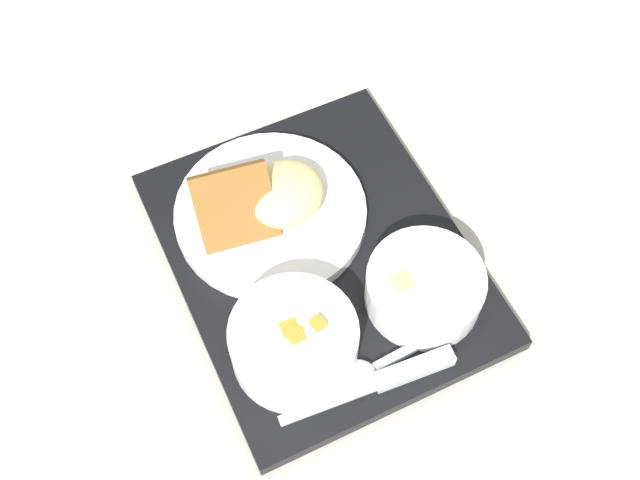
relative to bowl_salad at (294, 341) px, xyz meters
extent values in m
plane|color=#ADA89E|center=(0.10, -0.07, -0.05)|extent=(4.00, 4.00, 0.00)
cube|color=black|center=(0.10, -0.07, -0.04)|extent=(0.39, 0.33, 0.02)
cylinder|color=white|center=(0.00, 0.00, 0.00)|extent=(0.13, 0.13, 0.06)
torus|color=white|center=(0.00, 0.00, 0.02)|extent=(0.13, 0.13, 0.01)
cylinder|color=#9EC67A|center=(0.00, 0.00, 0.02)|extent=(0.06, 0.06, 0.02)
cylinder|color=#9EC67A|center=(0.02, 0.00, 0.01)|extent=(0.05, 0.05, 0.01)
cylinder|color=#9EC67A|center=(0.00, -0.02, 0.01)|extent=(0.05, 0.05, 0.02)
cylinder|color=#9EC67A|center=(0.03, 0.00, 0.01)|extent=(0.06, 0.06, 0.01)
cube|color=orange|center=(0.00, 0.00, 0.02)|extent=(0.02, 0.02, 0.01)
cube|color=orange|center=(0.00, 0.00, 0.02)|extent=(0.02, 0.02, 0.02)
cube|color=orange|center=(-0.01, 0.00, 0.02)|extent=(0.02, 0.02, 0.01)
cube|color=orange|center=(0.00, -0.02, 0.02)|extent=(0.02, 0.02, 0.02)
cylinder|color=white|center=(0.01, -0.15, -0.01)|extent=(0.12, 0.12, 0.05)
torus|color=white|center=(0.01, -0.15, 0.01)|extent=(0.12, 0.12, 0.01)
cylinder|color=#939E56|center=(0.01, -0.15, -0.01)|extent=(0.10, 0.10, 0.04)
cube|color=#B2C170|center=(0.02, -0.16, 0.01)|extent=(0.02, 0.02, 0.01)
cube|color=#B2C170|center=(0.01, -0.12, 0.01)|extent=(0.02, 0.02, 0.01)
cylinder|color=white|center=(0.16, -0.03, -0.02)|extent=(0.21, 0.21, 0.02)
ellipsoid|color=#E5CC7F|center=(0.16, -0.05, 0.00)|extent=(0.12, 0.12, 0.04)
cube|color=brown|center=(0.16, 0.01, 0.01)|extent=(0.07, 0.09, 0.07)
cube|color=silver|center=(-0.06, -0.01, -0.03)|extent=(0.01, 0.10, 0.00)
cube|color=silver|center=(-0.06, -0.10, -0.02)|extent=(0.02, 0.08, 0.02)
ellipsoid|color=silver|center=(-0.05, -0.05, -0.03)|extent=(0.04, 0.05, 0.01)
cube|color=silver|center=(-0.04, -0.11, -0.03)|extent=(0.02, 0.09, 0.01)
camera|label=1|loc=(-0.30, 0.09, 0.72)|focal=45.00mm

